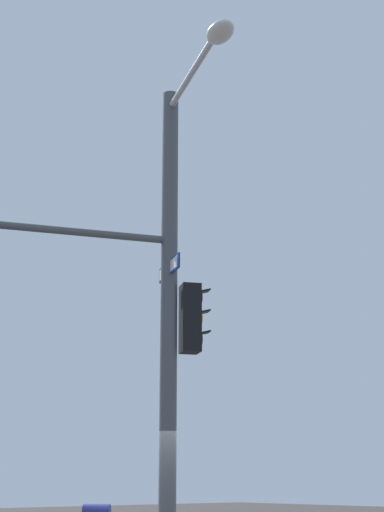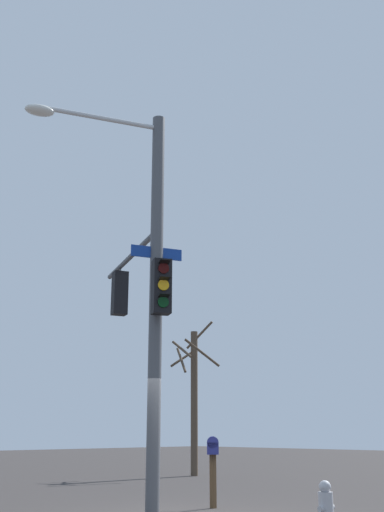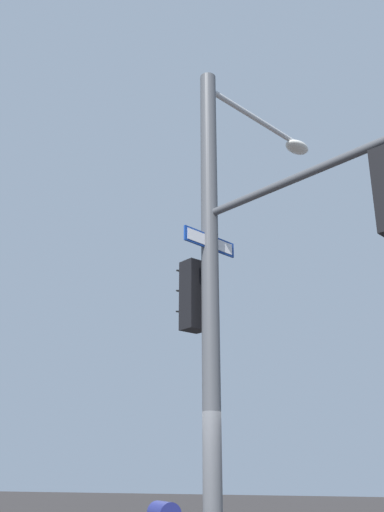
{
  "view_description": "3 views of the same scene",
  "coord_description": "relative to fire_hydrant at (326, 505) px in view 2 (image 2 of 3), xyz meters",
  "views": [
    {
      "loc": [
        9.92,
        -8.01,
        1.78
      ],
      "look_at": [
        0.8,
        -0.17,
        5.24
      ],
      "focal_mm": 54.82,
      "sensor_mm": 36.0,
      "label": 1
    },
    {
      "loc": [
        8.36,
        8.75,
        1.5
      ],
      "look_at": [
        -0.05,
        0.16,
        4.99
      ],
      "focal_mm": 42.54,
      "sensor_mm": 36.0,
      "label": 2
    },
    {
      "loc": [
        -7.36,
        -3.31,
        1.7
      ],
      "look_at": [
        0.34,
        -0.12,
        4.82
      ],
      "focal_mm": 40.54,
      "sensor_mm": 36.0,
      "label": 3
    }
  ],
  "objects": [
    {
      "name": "main_signal_pole_assembly",
      "position": [
        1.09,
        -3.52,
        4.23
      ],
      "size": [
        4.43,
        4.53,
        8.17
      ],
      "rotation": [
        0.0,
        0.0,
        4.3
      ],
      "color": "#4C4F54",
      "rests_on": "ground"
    },
    {
      "name": "mailbox",
      "position": [
        -0.58,
        -3.11,
        0.76
      ],
      "size": [
        0.48,
        0.48,
        1.41
      ],
      "rotation": [
        0.0,
        0.0,
        2.35
      ],
      "color": "#4C3823",
      "rests_on": "ground"
    },
    {
      "name": "bare_tree_behind_pole",
      "position": [
        -6.88,
        -10.1,
        2.49
      ],
      "size": [
        1.64,
        1.65,
        5.58
      ],
      "color": "#4D3E30",
      "rests_on": "ground"
    },
    {
      "name": "fire_hydrant",
      "position": [
        0.0,
        0.0,
        0.0
      ],
      "size": [
        0.38,
        0.24,
        0.73
      ],
      "color": "#B2B2B7",
      "rests_on": "ground"
    }
  ]
}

